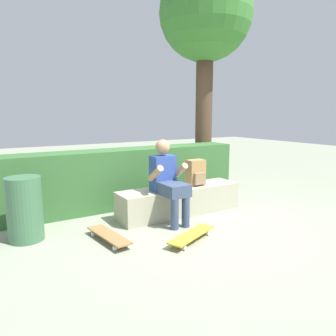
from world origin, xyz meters
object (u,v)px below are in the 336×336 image
bench_main (180,200)px  backpack_on_bench (196,173)px  person_skater (168,179)px  skateboard_near_person (192,235)px  trash_bin (25,209)px  skateboard_beside_bench (109,236)px

bench_main → backpack_on_bench: backpack_on_bench is taller
person_skater → backpack_on_bench: person_skater is taller
bench_main → person_skater: bearing=-148.0°
bench_main → backpack_on_bench: (0.29, -0.01, 0.40)m
person_skater → skateboard_near_person: bearing=-99.5°
person_skater → backpack_on_bench: (0.64, 0.21, -0.01)m
skateboard_near_person → trash_bin: 2.06m
skateboard_beside_bench → trash_bin: (-0.84, 0.57, 0.32)m
bench_main → trash_bin: (-2.19, 0.11, 0.18)m
backpack_on_bench → trash_bin: backpack_on_bench is taller
trash_bin → skateboard_near_person: bearing=-32.3°
skateboard_beside_bench → person_skater: bearing=14.1°
person_skater → trash_bin: size_ratio=1.48×
bench_main → skateboard_beside_bench: size_ratio=2.42×
person_skater → backpack_on_bench: size_ratio=2.93×
person_skater → trash_bin: (-1.84, 0.32, -0.23)m
person_skater → skateboard_beside_bench: person_skater is taller
skateboard_near_person → skateboard_beside_bench: bearing=149.5°
person_skater → skateboard_near_person: size_ratio=1.44×
person_skater → skateboard_beside_bench: bearing=-165.9°
bench_main → person_skater: (-0.35, -0.22, 0.41)m
bench_main → skateboard_beside_bench: 1.43m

